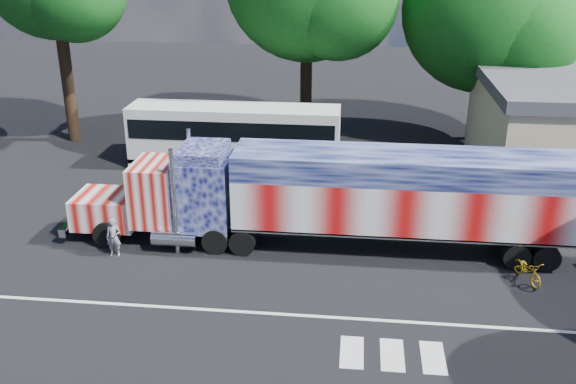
# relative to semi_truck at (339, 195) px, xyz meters

# --- Properties ---
(ground) EXTENTS (100.00, 100.00, 0.00)m
(ground) POSITION_rel_semi_truck_xyz_m (-2.08, -2.15, -2.21)
(ground) COLOR black
(lane_markings) EXTENTS (30.00, 2.67, 0.01)m
(lane_markings) POSITION_rel_semi_truck_xyz_m (-0.37, -5.92, -2.20)
(lane_markings) COLOR silver
(lane_markings) RESTS_ON ground
(semi_truck) EXTENTS (20.13, 3.18, 4.29)m
(semi_truck) POSITION_rel_semi_truck_xyz_m (0.00, 0.00, 0.00)
(semi_truck) COLOR black
(semi_truck) RESTS_ON ground
(coach_bus) EXTENTS (11.10, 2.58, 3.23)m
(coach_bus) POSITION_rel_semi_truck_xyz_m (-5.84, 8.95, -0.54)
(coach_bus) COLOR silver
(coach_bus) RESTS_ON ground
(woman) EXTENTS (0.59, 0.40, 1.55)m
(woman) POSITION_rel_semi_truck_xyz_m (-8.56, -1.74, -1.43)
(woman) COLOR slate
(woman) RESTS_ON ground
(bicycle) EXTENTS (1.11, 1.76, 0.88)m
(bicycle) POSITION_rel_semi_truck_xyz_m (6.90, -1.98, -1.77)
(bicycle) COLOR gold
(bicycle) RESTS_ON ground
(tree_ne_a) EXTENTS (9.78, 9.31, 12.25)m
(tree_ne_a) POSITION_rel_semi_truck_xyz_m (7.64, 15.09, 5.34)
(tree_ne_a) COLOR black
(tree_ne_a) RESTS_ON ground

